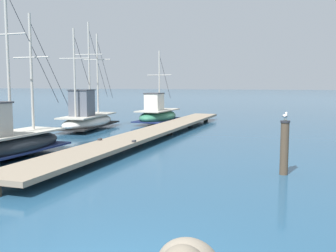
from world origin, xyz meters
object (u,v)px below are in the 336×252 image
(mooring_piling, at_px, (284,147))
(perched_seagull, at_px, (285,116))
(fishing_boat_2, at_px, (4,142))
(fishing_boat_1, at_px, (87,118))
(fishing_boat_0, at_px, (158,115))

(mooring_piling, relative_size, perched_seagull, 4.51)
(fishing_boat_2, bearing_deg, fishing_boat_1, 104.49)
(fishing_boat_1, relative_size, fishing_boat_2, 1.06)
(fishing_boat_2, bearing_deg, perched_seagull, 7.02)
(fishing_boat_0, distance_m, fishing_boat_1, 5.58)
(fishing_boat_2, bearing_deg, fishing_boat_0, 88.70)
(fishing_boat_0, height_order, perched_seagull, fishing_boat_0)
(perched_seagull, bearing_deg, mooring_piling, 82.73)
(perched_seagull, bearing_deg, fishing_boat_2, -172.98)
(fishing_boat_0, bearing_deg, fishing_boat_1, -119.52)
(fishing_boat_0, bearing_deg, fishing_boat_2, -91.30)
(fishing_boat_2, bearing_deg, mooring_piling, 7.05)
(mooring_piling, bearing_deg, fishing_boat_2, -172.95)
(fishing_boat_1, bearing_deg, perched_seagull, -32.84)
(fishing_boat_2, relative_size, perched_seagull, 18.52)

